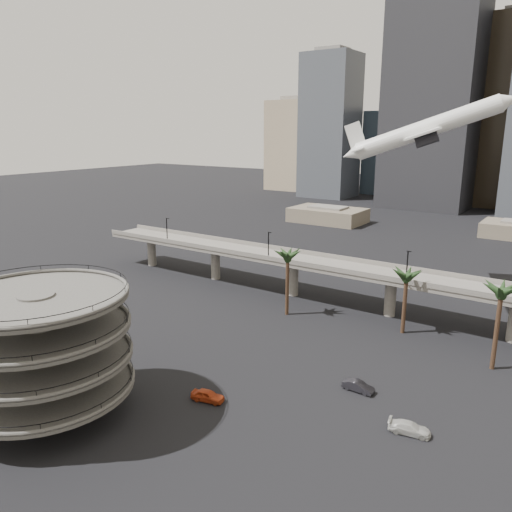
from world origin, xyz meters
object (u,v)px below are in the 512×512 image
Objects in this scene: parking_ramp at (41,343)px; airborne_jet at (425,130)px; car_b at (358,386)px; overpass at (340,271)px; car_c at (409,428)px; car_a at (208,396)px.

parking_ramp is 0.66× the size of airborne_jet.
car_b is (6.60, -44.62, -34.85)m from airborne_jet.
overpass is 33.29m from airborne_jet.
parking_ramp is 60.46m from overpass.
car_c is (9.15, -5.92, -0.02)m from car_b.
parking_ramp is 22.42m from car_a.
airborne_jet is 7.25× the size of car_a.
car_a is (14.96, 14.03, -9.05)m from parking_ramp.
car_a is at bearing 43.15° from parking_ramp.
airborne_jet reaches higher than overpass.
airborne_jet is at bearing 6.86° from car_c.
parking_ramp is 80.76m from airborne_jet.
car_c is (15.75, -50.55, -34.86)m from airborne_jet.
parking_ramp is 4.80× the size of car_a.
overpass is 36.31m from car_b.
parking_ramp is 0.17× the size of overpass.
car_c is at bearing -53.92° from overpass.
overpass is at bearing 77.57° from parking_ramp.
parking_ramp reaches higher than overpass.
overpass is at bearing -146.30° from airborne_jet.
overpass reaches higher than car_a.
airborne_jet reaches higher than car_a.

